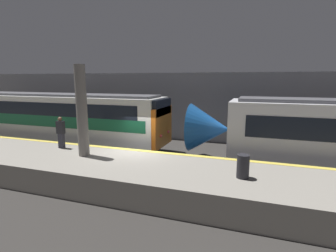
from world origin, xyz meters
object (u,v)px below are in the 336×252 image
at_px(train_boxy, 55,119).
at_px(person_waiting, 61,132).
at_px(support_pillar_near, 82,111).
at_px(trash_bin, 243,166).

bearing_deg(train_boxy, person_waiting, -44.68).
xyz_separation_m(support_pillar_near, person_waiting, (-1.91, 0.74, -1.22)).
relative_size(train_boxy, trash_bin, 18.83).
xyz_separation_m(support_pillar_near, trash_bin, (7.11, -0.50, -1.64)).
distance_m(support_pillar_near, person_waiting, 2.39).
xyz_separation_m(support_pillar_near, train_boxy, (-5.61, 4.39, -1.28)).
bearing_deg(trash_bin, person_waiting, 172.21).
relative_size(support_pillar_near, train_boxy, 0.26).
xyz_separation_m(person_waiting, trash_bin, (9.02, -1.23, -0.42)).
bearing_deg(support_pillar_near, train_boxy, 141.94).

